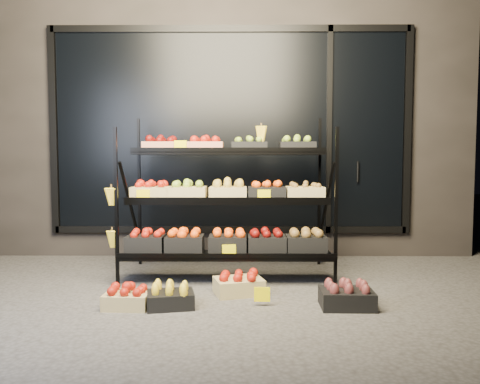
{
  "coord_description": "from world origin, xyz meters",
  "views": [
    {
      "loc": [
        0.16,
        -4.15,
        1.2
      ],
      "look_at": [
        0.13,
        0.55,
        0.87
      ],
      "focal_mm": 35.0,
      "sensor_mm": 36.0,
      "label": 1
    }
  ],
  "objects_px": {
    "display_rack": "(226,200)",
    "floor_crate_left": "(127,297)",
    "floor_crate_midleft": "(171,297)",
    "floor_crate_midright": "(239,283)"
  },
  "relations": [
    {
      "from": "display_rack",
      "to": "floor_crate_left",
      "type": "relative_size",
      "value": 5.9
    },
    {
      "from": "display_rack",
      "to": "floor_crate_midright",
      "type": "height_order",
      "value": "display_rack"
    },
    {
      "from": "floor_crate_left",
      "to": "display_rack",
      "type": "bearing_deg",
      "value": 56.42
    },
    {
      "from": "floor_crate_left",
      "to": "floor_crate_midleft",
      "type": "height_order",
      "value": "floor_crate_midleft"
    },
    {
      "from": "floor_crate_left",
      "to": "floor_crate_midright",
      "type": "distance_m",
      "value": 0.98
    },
    {
      "from": "display_rack",
      "to": "floor_crate_midleft",
      "type": "distance_m",
      "value": 1.31
    },
    {
      "from": "floor_crate_left",
      "to": "floor_crate_midright",
      "type": "xyz_separation_m",
      "value": [
        0.9,
        0.39,
        0.01
      ]
    },
    {
      "from": "floor_crate_midleft",
      "to": "floor_crate_midright",
      "type": "distance_m",
      "value": 0.67
    },
    {
      "from": "floor_crate_midright",
      "to": "floor_crate_left",
      "type": "bearing_deg",
      "value": -172.38
    },
    {
      "from": "display_rack",
      "to": "floor_crate_left",
      "type": "height_order",
      "value": "display_rack"
    }
  ]
}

